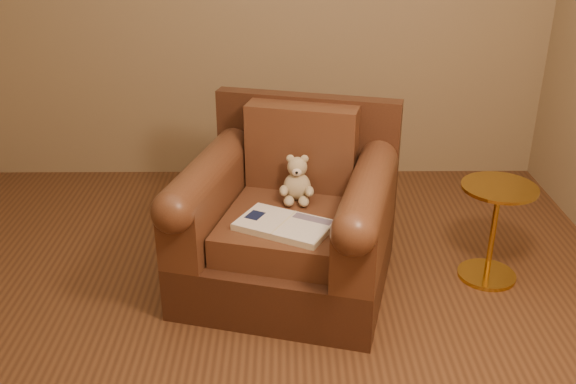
{
  "coord_description": "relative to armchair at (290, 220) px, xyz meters",
  "views": [
    {
      "loc": [
        0.25,
        -2.23,
        1.81
      ],
      "look_at": [
        0.27,
        0.51,
        0.53
      ],
      "focal_mm": 40.0,
      "sensor_mm": 36.0,
      "label": 1
    }
  ],
  "objects": [
    {
      "name": "floor",
      "position": [
        -0.28,
        -0.6,
        -0.34
      ],
      "size": [
        4.0,
        4.0,
        0.0
      ],
      "primitive_type": "plane",
      "color": "brown",
      "rests_on": "ground"
    },
    {
      "name": "armchair",
      "position": [
        0.0,
        0.0,
        0.0
      ],
      "size": [
        1.17,
        1.14,
        0.87
      ],
      "rotation": [
        0.0,
        0.0,
        -0.26
      ],
      "color": "#412315",
      "rests_on": "floor"
    },
    {
      "name": "teddy_bear",
      "position": [
        0.04,
        0.08,
        0.17
      ],
      "size": [
        0.17,
        0.19,
        0.24
      ],
      "rotation": [
        0.0,
        0.0,
        -0.06
      ],
      "color": "tan",
      "rests_on": "armchair"
    },
    {
      "name": "guidebook",
      "position": [
        -0.03,
        -0.23,
        0.1
      ],
      "size": [
        0.49,
        0.41,
        0.03
      ],
      "rotation": [
        0.0,
        0.0,
        -0.48
      ],
      "color": "beige",
      "rests_on": "armchair"
    },
    {
      "name": "side_table",
      "position": [
        1.02,
        0.0,
        -0.06
      ],
      "size": [
        0.37,
        0.37,
        0.52
      ],
      "color": "gold",
      "rests_on": "floor"
    }
  ]
}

